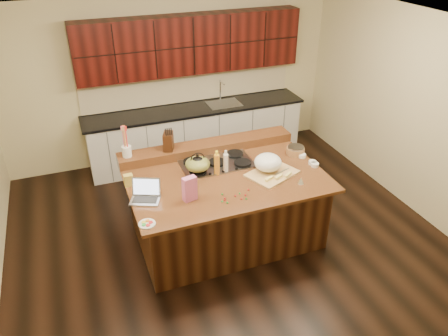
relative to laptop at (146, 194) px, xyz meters
name	(u,v)px	position (x,y,z in m)	size (l,w,h in m)	color
room	(225,144)	(1.02, 0.15, 0.37)	(5.52, 5.02, 2.72)	black
island	(225,206)	(1.02, 0.15, -0.52)	(2.40, 1.60, 0.92)	black
back_ledge	(207,147)	(1.02, 0.85, 0.00)	(2.40, 0.30, 0.12)	black
cooktop	(217,163)	(1.02, 0.45, -0.04)	(0.92, 0.52, 0.05)	gray
back_counter	(195,104)	(1.32, 2.38, 0.00)	(3.70, 0.66, 2.40)	silver
kettle	(198,164)	(0.72, 0.32, 0.08)	(0.20, 0.20, 0.18)	black
green_bowl	(198,164)	(0.72, 0.32, 0.07)	(0.31, 0.31, 0.17)	olive
laptop	(146,194)	(0.00, 0.00, 0.00)	(0.40, 0.36, 0.22)	#B7B7BC
oil_bottle	(217,165)	(0.93, 0.22, 0.07)	(0.07, 0.07, 0.27)	orange
vinegar_bottle	(226,163)	(1.05, 0.23, 0.06)	(0.06, 0.06, 0.25)	silver
wooden_tray	(269,165)	(1.55, 0.03, 0.05)	(0.71, 0.62, 0.24)	tan
ramekin_a	(315,165)	(2.17, -0.04, -0.04)	(0.10, 0.10, 0.04)	white
ramekin_b	(312,162)	(2.17, 0.02, -0.04)	(0.10, 0.10, 0.04)	white
ramekin_c	(302,156)	(2.14, 0.23, -0.04)	(0.10, 0.10, 0.04)	white
strainer_bowl	(295,151)	(2.10, 0.35, -0.02)	(0.24, 0.24, 0.09)	#996B3F
kitchen_timer	(301,181)	(1.80, -0.33, -0.03)	(0.08, 0.08, 0.07)	silver
pink_bag	(190,189)	(0.46, -0.20, 0.08)	(0.16, 0.08, 0.29)	#D16295
candy_plate	(147,224)	(-0.09, -0.48, -0.05)	(0.18, 0.18, 0.01)	white
package_box	(129,180)	(-0.13, 0.34, 0.01)	(0.11, 0.07, 0.15)	gold
utensil_crock	(127,151)	(-0.05, 0.85, 0.13)	(0.12, 0.12, 0.14)	white
knife_block	(168,141)	(0.49, 0.85, 0.18)	(0.12, 0.19, 0.23)	black
gumdrop_0	(225,198)	(0.83, -0.33, -0.05)	(0.02, 0.02, 0.02)	red
gumdrop_1	(227,203)	(0.83, -0.42, -0.05)	(0.02, 0.02, 0.02)	#198C26
gumdrop_2	(245,195)	(1.07, -0.35, -0.05)	(0.02, 0.02, 0.02)	red
gumdrop_3	(222,194)	(0.83, -0.24, -0.05)	(0.02, 0.02, 0.02)	#198C26
gumdrop_4	(248,190)	(1.15, -0.26, -0.05)	(0.02, 0.02, 0.02)	red
gumdrop_5	(222,201)	(0.78, -0.37, -0.05)	(0.02, 0.02, 0.02)	#198C26
gumdrop_6	(241,199)	(1.00, -0.40, -0.05)	(0.02, 0.02, 0.02)	red
gumdrop_7	(246,199)	(1.05, -0.42, -0.05)	(0.02, 0.02, 0.02)	#198C26
gumdrop_8	(225,200)	(0.82, -0.37, -0.05)	(0.02, 0.02, 0.02)	red
gumdrop_9	(240,193)	(1.02, -0.29, -0.05)	(0.02, 0.02, 0.02)	#198C26
gumdrop_10	(235,196)	(0.96, -0.32, -0.05)	(0.02, 0.02, 0.02)	red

